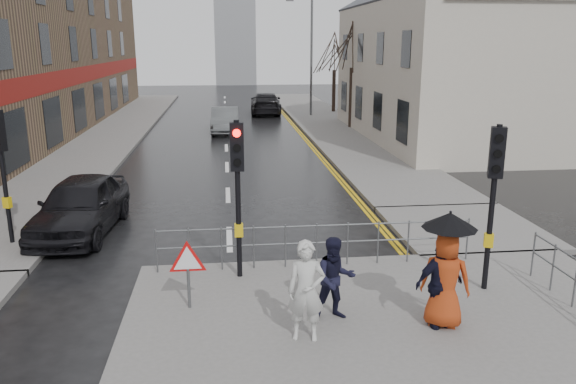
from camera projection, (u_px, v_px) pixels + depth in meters
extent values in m
plane|color=black|center=(231.00, 286.00, 12.03)|extent=(120.00, 120.00, 0.00)
cube|color=#605E5B|center=(422.00, 364.00, 8.97)|extent=(10.00, 9.00, 0.14)
cube|color=#605E5B|center=(116.00, 129.00, 33.40)|extent=(4.00, 44.00, 0.14)
cube|color=#605E5B|center=(325.00, 122.00, 36.72)|extent=(4.00, 40.00, 0.14)
cube|color=#605E5B|center=(464.00, 228.00, 15.59)|extent=(4.00, 4.20, 0.14)
cube|color=brown|center=(2.00, 44.00, 30.58)|extent=(8.00, 42.00, 10.00)
cube|color=#B5AD9E|center=(452.00, 73.00, 29.71)|extent=(9.00, 16.00, 7.00)
cube|color=gray|center=(234.00, 10.00, 69.42)|extent=(5.00, 5.00, 18.00)
cylinder|color=black|center=(238.00, 201.00, 11.77)|extent=(0.11, 0.11, 3.40)
cube|color=black|center=(237.00, 147.00, 11.47)|extent=(0.28, 0.22, 1.00)
cylinder|color=#FF0C07|center=(237.00, 133.00, 11.26)|extent=(0.16, 0.04, 0.16)
cylinder|color=black|center=(237.00, 148.00, 11.34)|extent=(0.16, 0.04, 0.16)
cylinder|color=black|center=(237.00, 162.00, 11.42)|extent=(0.16, 0.04, 0.16)
cube|color=gold|center=(239.00, 230.00, 11.94)|extent=(0.18, 0.14, 0.28)
cylinder|color=black|center=(492.00, 209.00, 11.16)|extent=(0.11, 0.11, 3.40)
cube|color=black|center=(497.00, 153.00, 10.86)|extent=(0.34, 0.30, 1.00)
cylinder|color=black|center=(499.00, 138.00, 10.65)|extent=(0.16, 0.09, 0.16)
cylinder|color=black|center=(498.00, 154.00, 10.73)|extent=(0.16, 0.09, 0.16)
cylinder|color=black|center=(496.00, 169.00, 10.81)|extent=(0.16, 0.09, 0.16)
cube|color=gold|center=(489.00, 240.00, 11.32)|extent=(0.22, 0.19, 0.28)
cylinder|color=black|center=(4.00, 177.00, 13.84)|extent=(0.11, 0.11, 3.40)
cylinder|color=black|center=(0.00, 118.00, 13.60)|extent=(0.16, 0.09, 0.16)
cylinder|color=black|center=(2.00, 130.00, 13.68)|extent=(0.16, 0.09, 0.16)
cylinder|color=black|center=(3.00, 142.00, 13.76)|extent=(0.16, 0.09, 0.16)
cube|color=gold|center=(7.00, 202.00, 14.01)|extent=(0.22, 0.19, 0.28)
cylinder|color=#595B5E|center=(156.00, 251.00, 12.27)|extent=(0.04, 0.04, 1.00)
cylinder|color=#595B5E|center=(467.00, 239.00, 13.03)|extent=(0.04, 0.04, 1.00)
cylinder|color=#595B5E|center=(317.00, 226.00, 12.53)|extent=(7.10, 0.04, 0.04)
cylinder|color=#595B5E|center=(317.00, 243.00, 12.64)|extent=(7.10, 0.04, 0.04)
cylinder|color=#595B5E|center=(533.00, 254.00, 12.08)|extent=(0.04, 0.04, 1.00)
cylinder|color=#595B5E|center=(189.00, 287.00, 10.64)|extent=(0.06, 0.06, 0.85)
cylinder|color=red|center=(188.00, 261.00, 10.51)|extent=(0.80, 0.03, 0.80)
cylinder|color=white|center=(187.00, 261.00, 10.49)|extent=(0.60, 0.03, 0.60)
cylinder|color=#595B5E|center=(311.00, 57.00, 38.50)|extent=(0.16, 0.16, 8.00)
cube|color=#595B5E|center=(290.00, 0.00, 37.39)|extent=(0.50, 0.25, 0.18)
cylinder|color=#30211A|center=(351.00, 98.00, 33.48)|extent=(0.26, 0.26, 3.50)
cylinder|color=#30211A|center=(334.00, 91.00, 41.28)|extent=(0.26, 0.26, 3.00)
imported|color=#B9BAB5|center=(306.00, 291.00, 9.41)|extent=(0.71, 0.54, 1.75)
imported|color=black|center=(335.00, 279.00, 10.12)|extent=(0.81, 0.66, 1.56)
imported|color=#A13512|center=(445.00, 279.00, 9.86)|extent=(1.02, 0.87, 1.77)
cylinder|color=black|center=(446.00, 274.00, 9.83)|extent=(0.02, 0.02, 1.97)
cone|color=black|center=(450.00, 220.00, 9.58)|extent=(0.96, 0.96, 0.28)
imported|color=black|center=(439.00, 284.00, 9.88)|extent=(1.00, 0.59, 1.59)
imported|color=black|center=(80.00, 205.00, 15.24)|extent=(2.20, 4.69, 1.55)
imported|color=#515557|center=(225.00, 120.00, 32.51)|extent=(1.64, 4.40, 1.44)
imported|color=black|center=(266.00, 103.00, 40.99)|extent=(2.47, 5.46, 1.55)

